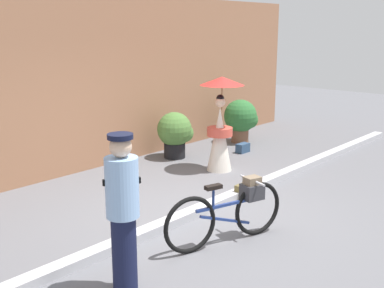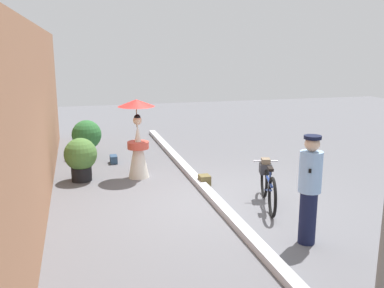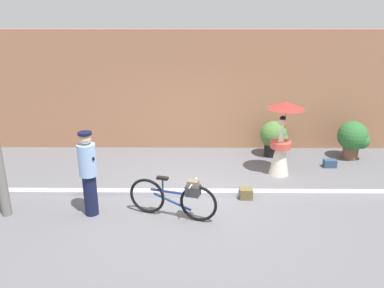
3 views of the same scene
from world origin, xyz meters
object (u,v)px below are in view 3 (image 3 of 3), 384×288
bicycle_near_officer (176,197)px  potted_plant_by_door (353,138)px  potted_plant_small (274,137)px  person_officer (88,172)px  backpack_spare (330,163)px  person_with_parasol (282,138)px  backpack_on_pavement (246,193)px

bicycle_near_officer → potted_plant_by_door: (4.58, 3.17, 0.15)m
potted_plant_small → person_officer: bearing=-142.0°
potted_plant_small → backpack_spare: (1.29, -0.82, -0.44)m
person_with_parasol → backpack_spare: 1.67m
person_officer → potted_plant_small: 5.30m
person_with_parasol → backpack_spare: person_with_parasol is taller
bicycle_near_officer → person_officer: 1.73m
person_with_parasol → backpack_spare: (1.38, 0.45, -0.82)m
potted_plant_by_door → backpack_spare: size_ratio=3.25×
potted_plant_by_door → person_with_parasol: bearing=-153.7°
person_officer → potted_plant_small: bearing=38.0°
potted_plant_small → bicycle_near_officer: bearing=-126.7°
potted_plant_small → backpack_on_pavement: 2.81m
bicycle_near_officer → person_with_parasol: size_ratio=0.95×
potted_plant_by_door → backpack_spare: bearing=-141.4°
bicycle_near_officer → person_with_parasol: (2.41, 2.10, 0.49)m
potted_plant_small → backpack_on_pavement: (-1.07, -2.57, -0.43)m
person_officer → person_with_parasol: bearing=26.0°
backpack_on_pavement → potted_plant_by_door: bearing=37.1°
potted_plant_small → backpack_spare: bearing=-32.3°
backpack_on_pavement → person_with_parasol: bearing=53.2°
bicycle_near_officer → person_officer: bearing=176.1°
bicycle_near_officer → backpack_spare: bearing=33.9°
person_officer → backpack_on_pavement: person_officer is taller
potted_plant_by_door → backpack_spare: (-0.78, -0.62, -0.48)m
person_officer → backpack_spare: size_ratio=5.29×
person_officer → potted_plant_small: person_officer is taller
person_officer → potted_plant_by_door: 6.96m
person_with_parasol → backpack_on_pavement: bearing=-126.8°
person_officer → backpack_spare: person_officer is taller
potted_plant_by_door → potted_plant_small: bearing=174.6°
backpack_on_pavement → backpack_spare: bearing=36.6°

